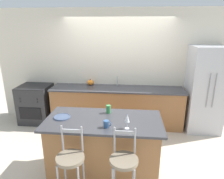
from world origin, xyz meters
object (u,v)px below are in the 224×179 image
Objects in this scene: refrigerator at (205,90)px; pumpkin_decoration at (90,82)px; coffee_mug at (106,124)px; wine_glass at (127,118)px; dinner_plate at (62,117)px; bar_stool_far at (124,168)px; tumbler_cup at (108,109)px; bar_stool_near at (71,166)px; oven_range at (36,104)px.

refrigerator is 2.63m from pumpkin_decoration.
refrigerator is at bearing 44.52° from coffee_mug.
pumpkin_decoration is at bearing 113.55° from wine_glass.
coffee_mug is (-0.28, 0.01, -0.10)m from wine_glass.
pumpkin_decoration is (0.06, 1.91, 0.02)m from dinner_plate.
wine_glass is (0.02, 0.37, 0.51)m from bar_stool_far.
wine_glass reaches higher than tumbler_cup.
wine_glass is (-1.67, -1.93, 0.15)m from refrigerator.
refrigerator is at bearing 44.47° from bar_stool_near.
tumbler_cup is 0.81× the size of pumpkin_decoration.
bar_stool_near reaches higher than coffee_mug.
wine_glass is (0.69, 0.39, 0.51)m from bar_stool_near.
bar_stool_near is 0.94m from wine_glass.
bar_stool_near is at bearing -135.79° from coffee_mug.
oven_range is at bearing 135.68° from coffee_mug.
tumbler_cup is at bearing 122.28° from wine_glass.
dinner_plate is at bearing 115.62° from bar_stool_near.
refrigerator is 7.44× the size of dinner_plate.
oven_range is 7.03× the size of tumbler_cup.
coffee_mug is at bearing -44.32° from oven_range.
coffee_mug is at bearing -135.48° from refrigerator.
dinner_plate is 0.76m from coffee_mug.
coffee_mug is at bearing -73.01° from pumpkin_decoration.
coffee_mug is (0.72, -0.25, 0.04)m from dinner_plate.
bar_stool_far reaches higher than oven_range.
oven_range is 2.19m from dinner_plate.
wine_glass is 1.92× the size of coffee_mug.
dinner_plate is 0.73m from tumbler_cup.
bar_stool_near is at bearing -64.38° from dinner_plate.
bar_stool_near is at bearing -84.42° from pumpkin_decoration.
refrigerator is at bearing -5.09° from pumpkin_decoration.
oven_range is at bearing -171.06° from pumpkin_decoration.
refrigerator reaches higher than tumbler_cup.
oven_range is 3.24m from bar_stool_far.
wine_glass is 2.37m from pumpkin_decoration.
refrigerator is 8.95× the size of wine_glass.
coffee_mug is 0.84× the size of tumbler_cup.
bar_stool_far is 0.63m from wine_glass.
dinner_plate is (-0.31, 0.64, 0.37)m from bar_stool_near.
dinner_plate is at bearing 161.14° from coffee_mug.
pumpkin_decoration is at bearing 174.91° from refrigerator.
bar_stool_far is at bearing -71.55° from tumbler_cup.
dinner_plate is 1.91m from pumpkin_decoration.
refrigerator reaches higher than dinner_plate.
pumpkin_decoration is (-0.63, 1.67, -0.04)m from tumbler_cup.
dinner_plate is 1.04m from wine_glass.
bar_stool_far is at bearing -126.41° from refrigerator.
bar_stool_near reaches higher than pumpkin_decoration.
oven_range is 3.62× the size of dinner_plate.
coffee_mug is (0.41, 0.40, 0.41)m from bar_stool_near.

